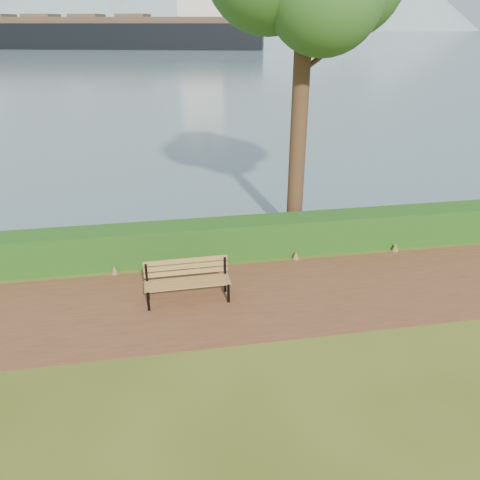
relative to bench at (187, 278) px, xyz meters
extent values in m
plane|color=#444F16|center=(1.43, -0.55, -0.56)|extent=(140.00, 140.00, 0.00)
cube|color=#5A301E|center=(1.43, -0.25, -0.55)|extent=(40.00, 3.40, 0.01)
cube|color=#174413|center=(1.43, 2.05, -0.06)|extent=(32.00, 0.85, 1.00)
cube|color=slate|center=(1.43, 259.45, -0.55)|extent=(700.00, 510.00, 0.00)
cone|color=gray|center=(-8.57, 429.45, 16.94)|extent=(120.00, 120.00, 35.00)
cone|color=gray|center=(151.43, 424.45, 19.44)|extent=(130.00, 130.00, 40.00)
cube|color=black|center=(-0.90, -0.35, -0.32)|extent=(0.05, 0.07, 0.48)
cube|color=black|center=(-0.90, 0.12, -0.10)|extent=(0.05, 0.07, 0.92)
cube|color=black|center=(-0.90, -0.12, -0.11)|extent=(0.06, 0.56, 0.05)
cube|color=black|center=(0.91, -0.32, -0.32)|extent=(0.05, 0.07, 0.48)
cube|color=black|center=(0.90, 0.15, -0.10)|extent=(0.05, 0.07, 0.92)
cube|color=black|center=(0.90, -0.08, -0.11)|extent=(0.06, 0.56, 0.05)
cube|color=olive|center=(0.01, -0.30, -0.07)|extent=(1.93, 0.13, 0.04)
cube|color=olive|center=(0.00, -0.17, -0.07)|extent=(1.93, 0.13, 0.04)
cube|color=olive|center=(0.00, -0.03, -0.07)|extent=(1.93, 0.13, 0.04)
cube|color=olive|center=(0.00, 0.10, -0.07)|extent=(1.93, 0.13, 0.04)
cube|color=olive|center=(0.00, 0.17, 0.05)|extent=(1.93, 0.08, 0.11)
cube|color=olive|center=(0.00, 0.17, 0.20)|extent=(1.93, 0.08, 0.11)
cube|color=olive|center=(0.00, 0.17, 0.35)|extent=(1.93, 0.08, 0.11)
cylinder|color=#382117|center=(3.41, 3.08, 3.58)|extent=(0.46, 0.46, 8.28)
cylinder|color=#382117|center=(3.93, 3.08, 4.50)|extent=(1.21, 0.14, 0.90)
cylinder|color=#382117|center=(2.95, 3.20, 5.08)|extent=(0.94, 0.43, 0.83)
cube|color=black|center=(-12.62, 118.96, 1.15)|extent=(80.15, 31.61, 7.95)
cube|color=#4D382E|center=(-12.62, 118.96, 5.81)|extent=(73.68, 28.84, 1.36)
cube|color=brown|center=(-26.28, 122.41, 6.72)|extent=(8.45, 8.94, 0.91)
cube|color=brown|center=(-15.27, 119.63, 6.72)|extent=(8.45, 8.94, 0.91)
cube|color=brown|center=(-4.25, 116.84, 6.72)|extent=(8.45, 8.94, 0.91)
camera|label=1|loc=(-0.41, -9.39, 5.29)|focal=35.00mm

